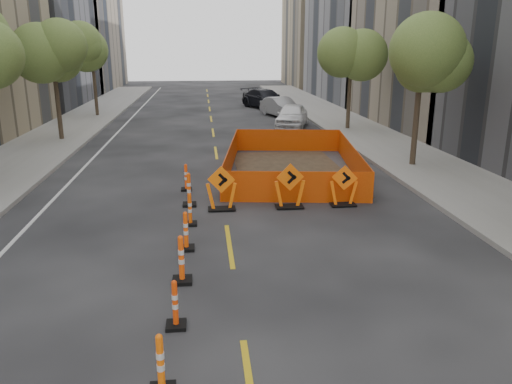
{
  "coord_description": "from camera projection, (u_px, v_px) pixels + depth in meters",
  "views": [
    {
      "loc": [
        -0.61,
        -8.29,
        5.07
      ],
      "look_at": [
        0.84,
        5.18,
        1.1
      ],
      "focal_mm": 35.0,
      "sensor_mm": 36.0,
      "label": 1
    }
  ],
  "objects": [
    {
      "name": "chevron_sign_left",
      "position": [
        221.0,
        188.0,
        15.84
      ],
      "size": [
        1.07,
        0.77,
        1.46
      ],
      "primitive_type": null,
      "rotation": [
        0.0,
        0.0,
        -0.2
      ],
      "color": "orange",
      "rests_on": "ground"
    },
    {
      "name": "tree_r_b",
      "position": [
        422.0,
        60.0,
        20.44
      ],
      "size": [
        2.8,
        2.8,
        5.95
      ],
      "color": "#382B1E",
      "rests_on": "ground"
    },
    {
      "name": "ground_plane",
      "position": [
        241.0,
        326.0,
        9.4
      ],
      "size": [
        140.0,
        140.0,
        0.0
      ],
      "primitive_type": "plane",
      "color": "black"
    },
    {
      "name": "channelizer_4",
      "position": [
        181.0,
        259.0,
        10.99
      ],
      "size": [
        0.44,
        0.44,
        1.11
      ],
      "primitive_type": null,
      "color": "#F5490A",
      "rests_on": "ground"
    },
    {
      "name": "parked_car_mid",
      "position": [
        281.0,
        107.0,
        37.06
      ],
      "size": [
        2.82,
        4.57,
        1.42
      ],
      "primitive_type": "imported",
      "rotation": [
        0.0,
        0.0,
        0.33
      ],
      "color": "#97989C",
      "rests_on": "ground"
    },
    {
      "name": "channelizer_2",
      "position": [
        161.0,
        364.0,
        7.44
      ],
      "size": [
        0.4,
        0.4,
        1.02
      ],
      "primitive_type": null,
      "color": "#F6610A",
      "rests_on": "ground"
    },
    {
      "name": "tree_l_d",
      "position": [
        92.0,
        54.0,
        35.9
      ],
      "size": [
        2.8,
        2.8,
        5.95
      ],
      "color": "#382B1E",
      "rests_on": "ground"
    },
    {
      "name": "parked_car_near",
      "position": [
        292.0,
        115.0,
        32.24
      ],
      "size": [
        3.03,
        4.78,
        1.51
      ],
      "primitive_type": "imported",
      "rotation": [
        0.0,
        0.0,
        -0.3
      ],
      "color": "white",
      "rests_on": "ground"
    },
    {
      "name": "chevron_sign_center",
      "position": [
        290.0,
        186.0,
        16.06
      ],
      "size": [
        1.03,
        0.65,
        1.49
      ],
      "primitive_type": null,
      "rotation": [
        0.0,
        0.0,
        0.06
      ],
      "color": "#F4610A",
      "rests_on": "ground"
    },
    {
      "name": "channelizer_7",
      "position": [
        189.0,
        189.0,
        16.32
      ],
      "size": [
        0.44,
        0.44,
        1.12
      ],
      "primitive_type": null,
      "color": "#E24A09",
      "rests_on": "ground"
    },
    {
      "name": "channelizer_3",
      "position": [
        175.0,
        304.0,
        9.23
      ],
      "size": [
        0.38,
        0.38,
        0.96
      ],
      "primitive_type": null,
      "color": "#DE3B09",
      "rests_on": "ground"
    },
    {
      "name": "channelizer_5",
      "position": [
        186.0,
        231.0,
        12.78
      ],
      "size": [
        0.41,
        0.41,
        1.04
      ],
      "primitive_type": null,
      "color": "#F34C0A",
      "rests_on": "ground"
    },
    {
      "name": "sidewalk_right",
      "position": [
        425.0,
        165.0,
        21.75
      ],
      "size": [
        4.0,
        90.0,
        0.15
      ],
      "primitive_type": "cube",
      "color": "gray",
      "rests_on": "ground"
    },
    {
      "name": "bld_left_d",
      "position": [
        9.0,
        23.0,
        43.1
      ],
      "size": [
        12.0,
        16.0,
        14.0
      ],
      "primitive_type": "cube",
      "color": "#4C4C51",
      "rests_on": "ground"
    },
    {
      "name": "parked_car_far",
      "position": [
        265.0,
        99.0,
        42.21
      ],
      "size": [
        4.22,
        5.86,
        1.58
      ],
      "primitive_type": "imported",
      "rotation": [
        0.0,
        0.0,
        0.42
      ],
      "color": "black",
      "rests_on": "ground"
    },
    {
      "name": "channelizer_8",
      "position": [
        186.0,
        177.0,
        18.1
      ],
      "size": [
        0.39,
        0.39,
        0.99
      ],
      "primitive_type": null,
      "color": "#F6440A",
      "rests_on": "ground"
    },
    {
      "name": "channelizer_6",
      "position": [
        190.0,
        209.0,
        14.57
      ],
      "size": [
        0.38,
        0.38,
        0.97
      ],
      "primitive_type": null,
      "color": "#D94A09",
      "rests_on": "ground"
    },
    {
      "name": "bld_right_e",
      "position": [
        336.0,
        23.0,
        64.8
      ],
      "size": [
        12.0,
        14.0,
        16.0
      ],
      "primitive_type": "cube",
      "color": "tan",
      "rests_on": "ground"
    },
    {
      "name": "bld_left_e",
      "position": [
        57.0,
        2.0,
        57.9
      ],
      "size": [
        12.0,
        20.0,
        20.0
      ],
      "primitive_type": "cube",
      "color": "gray",
      "rests_on": "ground"
    },
    {
      "name": "safety_fence",
      "position": [
        291.0,
        159.0,
        20.81
      ],
      "size": [
        6.2,
        9.27,
        1.08
      ],
      "primitive_type": null,
      "rotation": [
        0.0,
        0.0,
        -0.13
      ],
      "color": "#D5430B",
      "rests_on": "ground"
    },
    {
      "name": "chevron_sign_right",
      "position": [
        344.0,
        186.0,
        16.28
      ],
      "size": [
        1.05,
        0.83,
        1.38
      ],
      "primitive_type": null,
      "rotation": [
        0.0,
        0.0,
        -0.35
      ],
      "color": "#FF620A",
      "rests_on": "ground"
    },
    {
      "name": "tree_r_c",
      "position": [
        351.0,
        56.0,
        29.98
      ],
      "size": [
        2.8,
        2.8,
        5.95
      ],
      "color": "#382B1E",
      "rests_on": "ground"
    },
    {
      "name": "tree_l_c",
      "position": [
        53.0,
        57.0,
        26.35
      ],
      "size": [
        2.8,
        2.8,
        5.95
      ],
      "color": "#382B1E",
      "rests_on": "ground"
    },
    {
      "name": "bld_right_c",
      "position": [
        476.0,
        15.0,
        31.88
      ],
      "size": [
        12.0,
        16.0,
        14.0
      ],
      "primitive_type": "cube",
      "color": "gray",
      "rests_on": "ground"
    }
  ]
}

